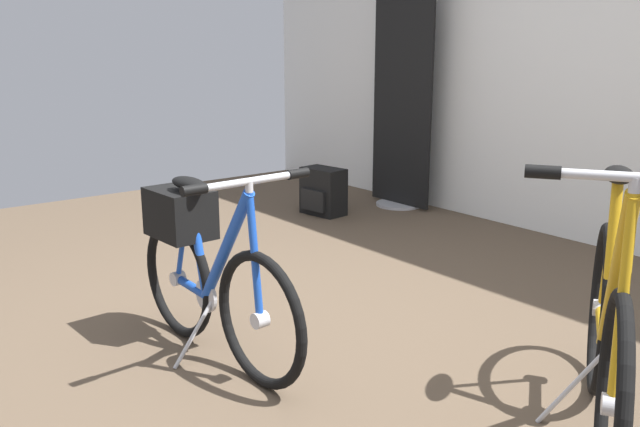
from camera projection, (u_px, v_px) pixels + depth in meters
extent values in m
plane|color=brown|center=(284.00, 357.00, 2.73)|extent=(6.85, 6.85, 0.00)
cylinder|color=#B7B7BC|center=(399.00, 204.00, 5.31)|extent=(0.36, 0.36, 0.02)
cube|color=black|center=(402.00, 94.00, 5.10)|extent=(0.60, 0.02, 1.69)
torus|color=black|center=(260.00, 320.00, 2.45)|extent=(0.52, 0.06, 0.52)
cylinder|color=#B7B7BC|center=(260.00, 320.00, 2.45)|extent=(0.06, 0.05, 0.06)
torus|color=black|center=(178.00, 278.00, 2.89)|extent=(0.52, 0.06, 0.52)
cylinder|color=#B7B7BC|center=(178.00, 278.00, 2.89)|extent=(0.06, 0.05, 0.06)
cylinder|color=#1947B2|center=(192.00, 287.00, 2.80)|extent=(0.23, 0.05, 0.05)
cylinder|color=#1947B2|center=(226.00, 248.00, 2.55)|extent=(0.36, 0.06, 0.50)
cylinder|color=#1947B2|center=(198.00, 242.00, 2.71)|extent=(0.13, 0.04, 0.43)
cylinder|color=#1947B2|center=(192.00, 287.00, 2.80)|extent=(0.23, 0.04, 0.04)
cylinder|color=#1947B2|center=(255.00, 257.00, 2.41)|extent=(0.08, 0.03, 0.47)
cylinder|color=#1947B2|center=(183.00, 235.00, 2.79)|extent=(0.15, 0.03, 0.42)
ellipsoid|color=black|center=(189.00, 183.00, 2.68)|extent=(0.22, 0.10, 0.05)
cylinder|color=#B7B7BC|center=(249.00, 187.00, 2.37)|extent=(0.03, 0.03, 0.04)
cylinder|color=#B7B7BC|center=(249.00, 181.00, 2.36)|extent=(0.05, 0.44, 0.03)
cylinder|color=black|center=(194.00, 190.00, 2.22)|extent=(0.04, 0.09, 0.04)
cylinder|color=black|center=(298.00, 174.00, 2.50)|extent=(0.04, 0.09, 0.04)
cylinder|color=#B7B7BC|center=(206.00, 296.00, 2.72)|extent=(0.14, 0.02, 0.14)
cylinder|color=#B7B7BC|center=(194.00, 335.00, 2.67)|extent=(0.03, 0.19, 0.24)
cube|color=black|center=(180.00, 213.00, 2.78)|extent=(0.29, 0.21, 0.20)
torus|color=black|center=(612.00, 405.00, 1.77)|extent=(0.36, 0.55, 0.62)
cylinder|color=#B7B7BC|center=(612.00, 405.00, 1.77)|extent=(0.07, 0.08, 0.06)
torus|color=black|center=(600.00, 308.00, 2.42)|extent=(0.36, 0.55, 0.62)
cylinder|color=#B7B7BC|center=(600.00, 308.00, 2.42)|extent=(0.07, 0.08, 0.06)
cylinder|color=#BF8C14|center=(602.00, 324.00, 2.30)|extent=(0.18, 0.25, 0.05)
cylinder|color=#BF8C14|center=(617.00, 277.00, 1.93)|extent=(0.26, 0.38, 0.60)
cylinder|color=#BF8C14|center=(611.00, 262.00, 2.17)|extent=(0.11, 0.15, 0.52)
cylinder|color=#BF8C14|center=(602.00, 324.00, 2.30)|extent=(0.17, 0.24, 0.04)
cylinder|color=#BF8C14|center=(622.00, 302.00, 1.73)|extent=(0.07, 0.09, 0.56)
cylinder|color=#BF8C14|center=(609.00, 248.00, 2.29)|extent=(0.11, 0.16, 0.50)
ellipsoid|color=black|center=(619.00, 175.00, 2.16)|extent=(0.19, 0.23, 0.05)
cylinder|color=#B7B7BC|center=(635.00, 185.00, 1.68)|extent=(0.03, 0.03, 0.04)
cylinder|color=#B7B7BC|center=(636.00, 177.00, 1.68)|extent=(0.39, 0.26, 0.03)
cylinder|color=black|center=(543.00, 172.00, 1.75)|extent=(0.10, 0.08, 0.04)
cylinder|color=#B7B7BC|center=(603.00, 343.00, 2.18)|extent=(0.09, 0.13, 0.14)
cylinder|color=#B7B7BC|center=(569.00, 389.00, 2.20)|extent=(0.17, 0.12, 0.29)
cube|color=black|center=(323.00, 191.00, 5.00)|extent=(0.34, 0.23, 0.35)
cube|color=black|center=(313.00, 200.00, 4.93)|extent=(0.23, 0.06, 0.15)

